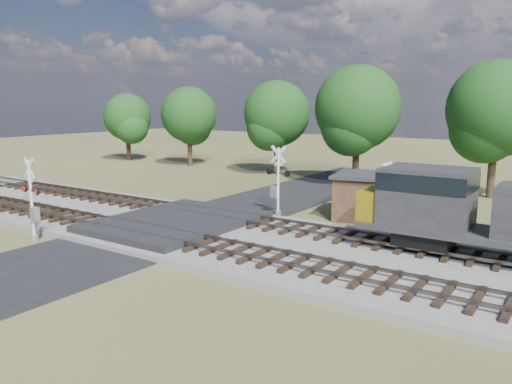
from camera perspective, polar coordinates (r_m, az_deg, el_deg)
The scene contains 10 objects.
ground at distance 27.74m, azimuth -9.79°, elevation -4.41°, with size 160.00×160.00×0.00m, color #494B28.
ballast_bed at distance 22.64m, azimuth 9.89°, elevation -7.36°, with size 140.00×10.00×0.30m, color gray.
road at distance 27.73m, azimuth -9.79°, elevation -4.33°, with size 7.00×60.00×0.08m, color black.
crossing_panel at distance 28.02m, azimuth -9.10°, elevation -3.59°, with size 7.00×9.00×0.62m, color #262628.
track_near at distance 24.16m, azimuth -7.74°, elevation -5.53°, with size 140.00×2.60×0.33m.
track_far at distance 27.96m, azimuth -0.90°, elevation -3.28°, with size 140.00×2.60×0.33m.
crossing_signal_near at distance 27.30m, azimuth -24.14°, elevation -1.59°, with size 1.71×0.41×4.26m.
crossing_signal_far at distance 30.73m, azimuth 2.40°, elevation 0.61°, with size 1.76×0.38×4.37m.
equipment_shed at distance 30.82m, azimuth 12.75°, elevation -0.44°, with size 4.69×4.69×2.71m.
treeline at distance 40.24m, azimuth 25.76°, elevation 8.27°, with size 76.51×9.74×11.16m.
Camera 1 is at (18.72, -19.27, 6.90)m, focal length 35.00 mm.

